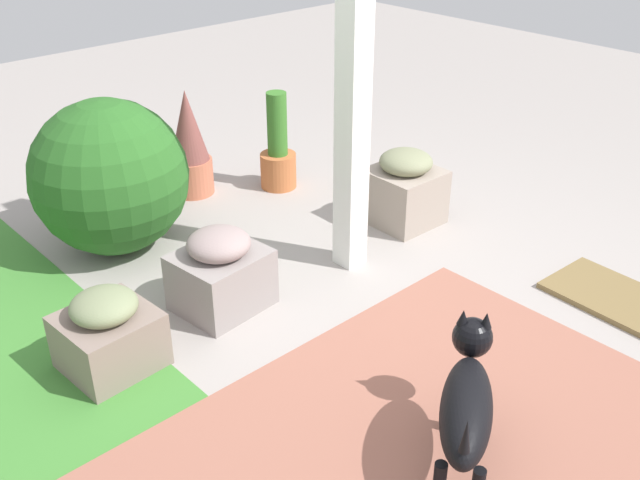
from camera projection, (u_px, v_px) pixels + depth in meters
name	position (u px, v px, depth m)	size (l,w,h in m)	color
ground_plane	(367.00, 308.00, 3.75)	(12.00, 12.00, 0.00)	#A19893
brick_path	(429.00, 466.00, 2.79)	(1.80, 2.40, 0.02)	#9C604E
porch_pillar	(354.00, 42.00, 3.56)	(0.14, 0.14, 2.51)	white
stone_planter_nearest	(404.00, 189.00, 4.51)	(0.42, 0.42, 0.48)	gray
stone_planter_mid	(221.00, 272.00, 3.68)	(0.43, 0.48, 0.44)	gray
stone_planter_far	(108.00, 333.00, 3.26)	(0.41, 0.43, 0.39)	gray
round_shrub	(110.00, 177.00, 4.12)	(0.90, 0.90, 0.90)	#275D20
terracotta_pot_tall	(278.00, 154.00, 4.97)	(0.25, 0.25, 0.67)	#BC6538
terracotta_pot_spiky	(189.00, 145.00, 4.83)	(0.29, 0.29, 0.72)	#C1674B
dog	(467.00, 400.00, 2.71)	(0.52, 0.66, 0.49)	black
doormat	(614.00, 297.00, 3.82)	(0.66, 0.43, 0.03)	olive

